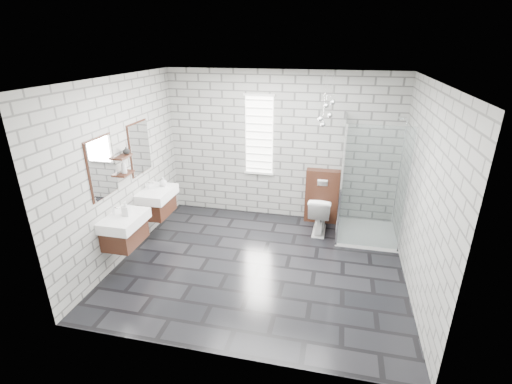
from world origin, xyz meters
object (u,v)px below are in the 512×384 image
(vanity_right, at_px, (155,195))
(shower_enclosure, at_px, (362,211))
(toilet, at_px, (320,214))
(vanity_left, at_px, (122,221))
(cistern_panel, at_px, (322,196))

(vanity_right, height_order, shower_enclosure, shower_enclosure)
(vanity_right, relative_size, toilet, 2.30)
(vanity_right, bearing_deg, shower_enclosure, 10.94)
(toilet, bearing_deg, shower_enclosure, 174.55)
(vanity_left, height_order, toilet, vanity_left)
(vanity_left, bearing_deg, vanity_right, 90.00)
(shower_enclosure, bearing_deg, toilet, 173.13)
(vanity_left, bearing_deg, toilet, 32.94)
(vanity_right, distance_m, toilet, 2.84)
(vanity_left, distance_m, shower_enclosure, 3.80)
(vanity_right, relative_size, shower_enclosure, 0.77)
(vanity_right, bearing_deg, toilet, 15.35)
(cistern_panel, bearing_deg, vanity_right, -156.52)
(cistern_panel, xyz_separation_m, shower_enclosure, (0.70, -0.52, 0.00))
(toilet, bearing_deg, vanity_left, 34.36)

